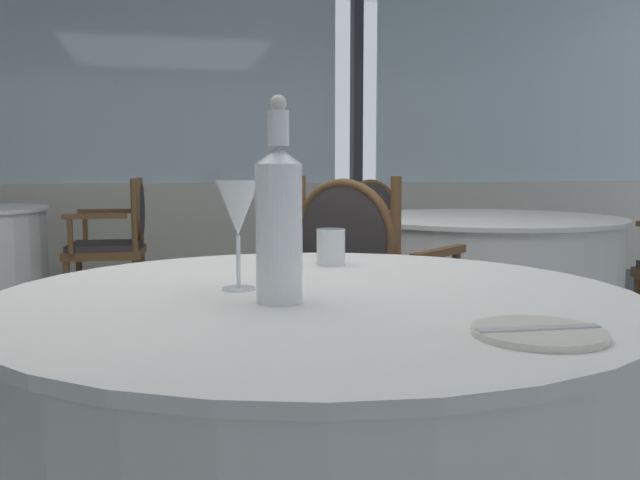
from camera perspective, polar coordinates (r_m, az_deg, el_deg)
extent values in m
cube|color=silver|center=(5.70, -12.41, 0.45)|extent=(10.09, 0.12, 0.85)
cube|color=silver|center=(5.75, -12.72, 14.01)|extent=(2.78, 0.02, 1.86)
cube|color=silver|center=(6.59, 16.78, 12.87)|extent=(2.78, 0.02, 1.86)
cube|color=#333338|center=(5.96, 3.14, 13.87)|extent=(0.08, 0.14, 1.86)
cylinder|color=white|center=(1.27, -0.40, -4.89)|extent=(1.21, 1.21, 0.02)
cylinder|color=silver|center=(0.98, 18.11, -7.50)|extent=(0.18, 0.18, 0.01)
cube|color=silver|center=(0.98, 18.12, -7.20)|extent=(0.18, 0.03, 0.00)
cylinder|color=white|center=(1.15, -3.50, 0.52)|extent=(0.08, 0.08, 0.24)
cone|color=white|center=(1.15, -3.55, 7.22)|extent=(0.08, 0.08, 0.03)
cylinder|color=white|center=(1.15, -3.56, 9.46)|extent=(0.04, 0.04, 0.06)
sphere|color=silver|center=(1.15, -3.58, 11.55)|extent=(0.03, 0.03, 0.03)
cylinder|color=white|center=(1.30, -6.93, -4.13)|extent=(0.06, 0.06, 0.00)
cylinder|color=white|center=(1.29, -6.96, -1.83)|extent=(0.01, 0.01, 0.10)
cone|color=white|center=(1.28, -7.02, 2.74)|extent=(0.09, 0.09, 0.11)
cylinder|color=white|center=(1.62, 0.93, -0.59)|extent=(0.07, 0.07, 0.09)
cylinder|color=white|center=(3.39, 13.84, 1.78)|extent=(1.33, 1.33, 0.02)
cylinder|color=white|center=(3.44, 13.69, -4.33)|extent=(1.29, 1.29, 0.71)
cube|color=brown|center=(4.26, 5.60, -1.16)|extent=(0.54, 0.54, 0.05)
cube|color=#383333|center=(4.26, 5.60, -0.59)|extent=(0.49, 0.49, 0.04)
cylinder|color=brown|center=(4.23, 9.26, -4.42)|extent=(0.04, 0.04, 0.41)
cylinder|color=brown|center=(4.03, 4.43, -4.87)|extent=(0.04, 0.04, 0.41)
cylinder|color=brown|center=(4.56, 6.56, -3.61)|extent=(0.04, 0.04, 0.41)
cylinder|color=brown|center=(4.38, 2.00, -3.97)|extent=(0.04, 0.04, 0.41)
cylinder|color=brown|center=(4.51, 6.63, 2.40)|extent=(0.04, 0.04, 0.45)
cylinder|color=brown|center=(4.32, 2.02, 2.28)|extent=(0.04, 0.04, 0.45)
ellipsoid|color=#383333|center=(4.42, 4.29, 2.64)|extent=(0.39, 0.12, 0.38)
torus|color=brown|center=(4.42, 4.29, 2.64)|extent=(0.39, 0.10, 0.39)
cube|color=brown|center=(4.35, 8.65, 2.18)|extent=(0.10, 0.37, 0.03)
cylinder|color=brown|center=(4.24, 9.63, 0.57)|extent=(0.03, 0.03, 0.22)
cube|color=brown|center=(4.10, 2.70, 2.02)|extent=(0.10, 0.37, 0.03)
cylinder|color=brown|center=(3.99, 3.58, 0.31)|extent=(0.03, 0.03, 0.22)
cube|color=brown|center=(2.55, 4.75, -6.20)|extent=(0.65, 0.65, 0.05)
cube|color=#383333|center=(2.54, 4.76, -5.25)|extent=(0.60, 0.60, 0.04)
cylinder|color=brown|center=(2.87, 3.43, -9.42)|extent=(0.04, 0.04, 0.40)
cylinder|color=brown|center=(2.68, 10.72, -10.64)|extent=(0.04, 0.04, 0.40)
cylinder|color=brown|center=(2.56, -1.60, -11.35)|extent=(0.04, 0.04, 0.40)
cylinder|color=brown|center=(2.34, 6.30, -13.03)|extent=(0.04, 0.04, 0.40)
cylinder|color=brown|center=(2.46, -1.64, -0.23)|extent=(0.04, 0.04, 0.49)
cylinder|color=brown|center=(2.23, 6.44, -0.90)|extent=(0.04, 0.04, 0.49)
ellipsoid|color=#383333|center=(2.32, 2.00, 0.01)|extent=(0.29, 0.33, 0.41)
torus|color=brown|center=(2.32, 2.00, 0.01)|extent=(0.30, 0.34, 0.42)
cube|color=brown|center=(2.66, 0.47, -0.30)|extent=(0.30, 0.27, 0.03)
cylinder|color=brown|center=(2.79, 2.18, -2.29)|extent=(0.03, 0.03, 0.22)
cube|color=brown|center=(2.40, 10.12, -1.08)|extent=(0.30, 0.27, 0.03)
cylinder|color=brown|center=(2.54, 11.50, -3.22)|extent=(0.03, 0.03, 0.22)
cylinder|color=brown|center=(3.84, 25.34, -5.93)|extent=(0.04, 0.04, 0.42)
cube|color=brown|center=(4.42, -17.77, -1.01)|extent=(0.48, 0.48, 0.05)
cube|color=#383333|center=(4.41, -17.79, -0.46)|extent=(0.45, 0.45, 0.04)
cylinder|color=brown|center=(4.29, -20.70, -4.50)|extent=(0.04, 0.04, 0.42)
cylinder|color=brown|center=(4.68, -19.77, -3.62)|extent=(0.04, 0.04, 0.42)
cylinder|color=brown|center=(4.23, -15.36, -4.46)|extent=(0.04, 0.04, 0.42)
cylinder|color=brown|center=(4.62, -14.88, -3.57)|extent=(0.04, 0.04, 0.42)
cylinder|color=brown|center=(4.17, -15.54, 2.04)|extent=(0.04, 0.04, 0.44)
cylinder|color=brown|center=(4.57, -15.04, 2.38)|extent=(0.04, 0.04, 0.44)
ellipsoid|color=#383333|center=(4.37, -15.09, 2.51)|extent=(0.07, 0.39, 0.37)
torus|color=brown|center=(4.37, -15.09, 2.51)|extent=(0.05, 0.39, 0.38)
cube|color=brown|center=(4.15, -18.63, 1.93)|extent=(0.37, 0.06, 0.03)
cylinder|color=brown|center=(4.18, -20.49, 0.38)|extent=(0.03, 0.03, 0.22)
cube|color=brown|center=(4.64, -17.69, 2.36)|extent=(0.37, 0.06, 0.03)
cylinder|color=brown|center=(4.67, -19.36, 0.97)|extent=(0.03, 0.03, 0.22)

